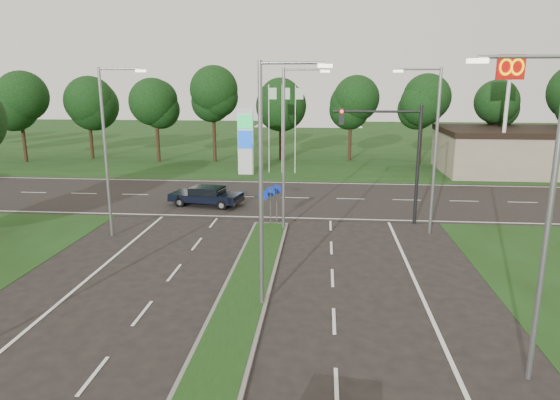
{
  "coord_description": "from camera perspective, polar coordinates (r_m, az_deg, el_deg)",
  "views": [
    {
      "loc": [
        3.01,
        -11.31,
        8.32
      ],
      "look_at": [
        0.77,
        14.12,
        2.2
      ],
      "focal_mm": 32.0,
      "sensor_mm": 36.0,
      "label": 1
    }
  ],
  "objects": [
    {
      "name": "mcdonalds_sign",
      "position": [
        45.8,
        24.7,
        11.86
      ],
      "size": [
        2.2,
        0.47,
        10.4
      ],
      "color": "silver",
      "rests_on": "ground"
    },
    {
      "name": "streetlight_median_near",
      "position": [
        17.72,
        -1.57,
        2.94
      ],
      "size": [
        2.53,
        0.22,
        9.0
      ],
      "color": "gray",
      "rests_on": "ground"
    },
    {
      "name": "navy_sedan",
      "position": [
        34.33,
        -8.42,
        0.52
      ],
      "size": [
        5.06,
        2.83,
        1.31
      ],
      "rotation": [
        0.0,
        0.0,
        1.38
      ],
      "color": "black",
      "rests_on": "ground"
    },
    {
      "name": "median_kerb",
      "position": [
        17.65,
        -5.56,
        -14.48
      ],
      "size": [
        2.0,
        26.0,
        0.12
      ],
      "primitive_type": "cube",
      "color": "slate",
      "rests_on": "ground"
    },
    {
      "name": "median_signs",
      "position": [
        28.64,
        -1.13,
        0.14
      ],
      "size": [
        1.16,
        1.76,
        2.38
      ],
      "color": "gray",
      "rests_on": "ground"
    },
    {
      "name": "streetlight_median_far",
      "position": [
        27.57,
        0.83,
        6.73
      ],
      "size": [
        2.53,
        0.22,
        9.0
      ],
      "color": "gray",
      "rests_on": "ground"
    },
    {
      "name": "verge_far",
      "position": [
        66.9,
        2.44,
        6.32
      ],
      "size": [
        160.0,
        50.0,
        0.02
      ],
      "primitive_type": "cube",
      "color": "black",
      "rests_on": "ground"
    },
    {
      "name": "gas_pylon",
      "position": [
        45.17,
        -3.67,
        6.94
      ],
      "size": [
        5.8,
        1.26,
        8.0
      ],
      "color": "silver",
      "rests_on": "ground"
    },
    {
      "name": "streetlight_left_far",
      "position": [
        27.91,
        -19.02,
        6.08
      ],
      "size": [
        2.53,
        0.22,
        9.0
      ],
      "color": "gray",
      "rests_on": "ground"
    },
    {
      "name": "traffic_signal",
      "position": [
        29.83,
        13.13,
        6.07
      ],
      "size": [
        5.1,
        0.42,
        7.0
      ],
      "color": "black",
      "rests_on": "ground"
    },
    {
      "name": "streetlight_right_far",
      "position": [
        28.1,
        16.99,
        6.27
      ],
      "size": [
        2.53,
        0.22,
        9.0
      ],
      "rotation": [
        0.0,
        0.0,
        3.14
      ],
      "color": "gray",
      "rests_on": "ground"
    },
    {
      "name": "cross_road",
      "position": [
        36.4,
        0.16,
        0.27
      ],
      "size": [
        160.0,
        12.0,
        0.02
      ],
      "primitive_type": "cube",
      "color": "black",
      "rests_on": "ground"
    },
    {
      "name": "treeline_far",
      "position": [
        51.35,
        1.83,
        11.81
      ],
      "size": [
        6.0,
        6.0,
        9.9
      ],
      "color": "black",
      "rests_on": "ground"
    },
    {
      "name": "commercial_building",
      "position": [
        51.37,
        26.8,
        4.97
      ],
      "size": [
        16.0,
        9.0,
        4.0
      ],
      "primitive_type": "cube",
      "color": "gray",
      "rests_on": "ground"
    },
    {
      "name": "streetlight_right_near",
      "position": [
        14.87,
        27.8,
        -0.69
      ],
      "size": [
        2.53,
        0.22,
        9.0
      ],
      "rotation": [
        0.0,
        0.0,
        3.14
      ],
      "color": "gray",
      "rests_on": "ground"
    }
  ]
}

